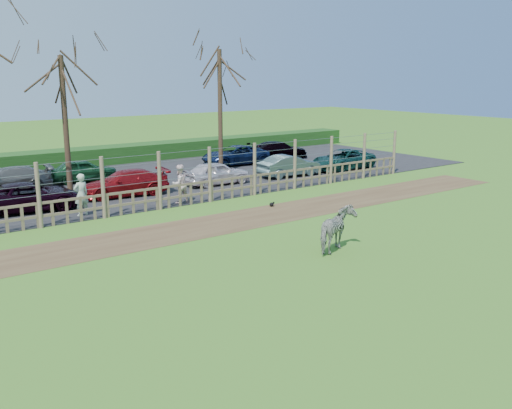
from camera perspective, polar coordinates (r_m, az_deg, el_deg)
ground at (r=18.20m, az=2.17°, el=-5.22°), size 120.00×120.00×0.00m
dirt_strip at (r=21.74m, az=-5.27°, el=-2.21°), size 34.00×2.80×0.01m
asphalt at (r=30.53m, az=-15.11°, el=1.84°), size 44.00×13.00×0.04m
hedge at (r=36.97m, az=-19.20°, el=4.28°), size 46.00×2.00×1.10m
fence at (r=24.54m, az=-9.57°, el=1.33°), size 30.16×0.16×2.50m
tree_mid at (r=28.39m, az=-18.74°, el=10.66°), size 4.80×4.80×6.83m
tree_right at (r=32.76m, az=-3.64°, el=12.18°), size 4.80×4.80×7.35m
zebra at (r=18.68m, az=8.12°, el=-2.52°), size 1.90×1.44×1.46m
visitor_a at (r=24.07m, az=-17.09°, el=0.94°), size 0.70×0.53×1.72m
visitor_b at (r=25.48m, az=-7.66°, el=2.05°), size 0.88×0.71×1.72m
crow at (r=24.88m, az=1.58°, el=0.01°), size 0.25×0.19×0.21m
car_2 at (r=25.70m, az=-21.76°, el=0.73°), size 4.55×2.56×1.20m
car_3 at (r=27.54m, az=-12.99°, el=2.10°), size 4.31×2.17×1.20m
car_4 at (r=29.67m, az=-3.95°, el=3.16°), size 3.56×1.51×1.20m
car_5 at (r=32.02m, az=3.36°, el=3.90°), size 3.72×1.53×1.20m
car_6 at (r=34.65m, az=8.71°, el=4.46°), size 4.48×2.38×1.20m
car_9 at (r=30.22m, az=-23.56°, el=2.29°), size 4.31×2.19×1.20m
car_10 at (r=31.74m, az=-16.90°, el=3.28°), size 3.68×1.88×1.20m
car_12 at (r=36.12m, az=-2.12°, el=4.94°), size 4.50×2.42×1.20m
car_13 at (r=38.49m, az=2.26°, el=5.44°), size 4.30×2.13×1.20m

